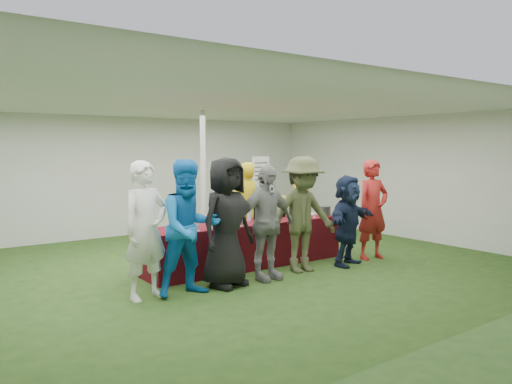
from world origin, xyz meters
TOP-DOWN VIEW (x-y plane):
  - ground at (0.00, 0.00)m, footprint 60.00×60.00m
  - tent at (0.50, 1.20)m, footprint 10.00×10.00m
  - serving_table at (0.59, -0.09)m, footprint 3.60×0.80m
  - wine_bottles at (1.20, 0.05)m, footprint 0.72×0.14m
  - wine_glasses at (0.18, -0.36)m, footprint 2.78×0.14m
  - water_bottle at (0.71, -0.01)m, footprint 0.07×0.07m
  - bar_towel at (2.22, -0.04)m, footprint 0.25×0.18m
  - dump_bucket at (2.21, -0.31)m, footprint 0.21×0.21m
  - wine_list_sign at (2.86, 2.58)m, footprint 0.50×0.03m
  - staff_pourer at (1.19, 0.81)m, footprint 0.67×0.48m
  - staff_back at (2.78, 1.20)m, footprint 0.90×0.73m
  - customer_0 at (-1.54, -0.83)m, footprint 0.75×0.58m
  - customer_1 at (-0.99, -1.02)m, footprint 0.93×0.74m
  - customer_2 at (-0.36, -0.95)m, footprint 1.03×0.80m
  - customer_3 at (0.32, -0.99)m, footprint 1.03×0.45m
  - customer_4 at (1.10, -0.94)m, footprint 1.27×0.82m
  - customer_5 at (2.02, -1.05)m, footprint 1.50×0.88m
  - customer_6 at (2.75, -0.97)m, footprint 0.70×0.51m

SIDE VIEW (x-z plane):
  - ground at x=0.00m, z-range 0.00..0.00m
  - serving_table at x=0.59m, z-range 0.00..0.75m
  - bar_towel at x=2.22m, z-range 0.75..0.78m
  - customer_5 at x=2.02m, z-range 0.00..1.54m
  - dump_bucket at x=2.21m, z-range 0.75..0.93m
  - water_bottle at x=0.71m, z-range 0.74..0.97m
  - staff_back at x=2.78m, z-range 0.00..1.72m
  - wine_glasses at x=0.18m, z-range 0.78..0.94m
  - staff_pourer at x=1.19m, z-range 0.00..1.73m
  - wine_bottles at x=1.20m, z-range 0.71..1.03m
  - customer_3 at x=0.32m, z-range 0.00..1.74m
  - customer_6 at x=2.75m, z-range 0.00..1.79m
  - customer_0 at x=-1.54m, z-range 0.00..1.83m
  - customer_1 at x=-0.99m, z-range 0.00..1.85m
  - customer_4 at x=1.10m, z-range 0.00..1.86m
  - customer_2 at x=-0.36m, z-range 0.00..1.87m
  - wine_list_sign at x=2.86m, z-range 0.42..2.22m
  - tent at x=0.50m, z-range -3.65..6.35m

